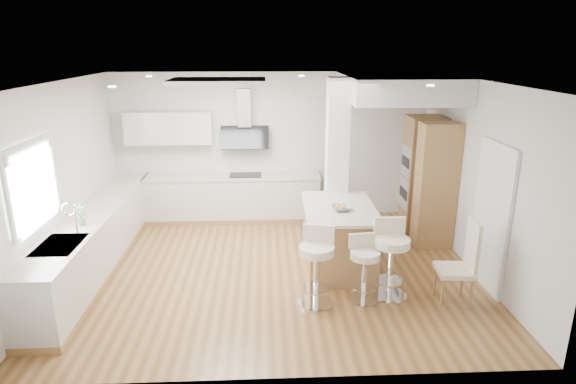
{
  "coord_description": "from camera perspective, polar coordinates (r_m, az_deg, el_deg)",
  "views": [
    {
      "loc": [
        -0.11,
        -6.66,
        3.29
      ],
      "look_at": [
        0.22,
        0.4,
        1.11
      ],
      "focal_mm": 30.0,
      "sensor_mm": 36.0,
      "label": 1
    }
  ],
  "objects": [
    {
      "name": "ground",
      "position": [
        7.43,
        -1.6,
        -9.15
      ],
      "size": [
        6.0,
        6.0,
        0.0
      ],
      "primitive_type": "plane",
      "color": "olive",
      "rests_on": "ground"
    },
    {
      "name": "ceiling",
      "position": [
        7.43,
        -1.6,
        -9.15
      ],
      "size": [
        6.0,
        5.0,
        0.02
      ],
      "primitive_type": "cube",
      "color": "silver",
      "rests_on": "ground"
    },
    {
      "name": "wall_back",
      "position": [
        9.35,
        -2.0,
        5.48
      ],
      "size": [
        6.0,
        0.04,
        2.8
      ],
      "primitive_type": "cube",
      "color": "beige",
      "rests_on": "ground"
    },
    {
      "name": "wall_left",
      "position": [
        7.5,
        -25.26,
        0.86
      ],
      "size": [
        0.04,
        5.0,
        2.8
      ],
      "primitive_type": "cube",
      "color": "beige",
      "rests_on": "ground"
    },
    {
      "name": "wall_right",
      "position": [
        7.59,
        21.58,
        1.49
      ],
      "size": [
        0.04,
        5.0,
        2.8
      ],
      "primitive_type": "cube",
      "color": "beige",
      "rests_on": "ground"
    },
    {
      "name": "skylight",
      "position": [
        7.31,
        -8.26,
        12.89
      ],
      "size": [
        4.1,
        2.1,
        0.06
      ],
      "color": "white",
      "rests_on": "ground"
    },
    {
      "name": "window_left",
      "position": [
        6.62,
        -28.06,
        1.12
      ],
      "size": [
        0.06,
        1.28,
        1.07
      ],
      "color": "white",
      "rests_on": "ground"
    },
    {
      "name": "doorway_right",
      "position": [
        7.18,
        22.94,
        -2.89
      ],
      "size": [
        0.05,
        1.0,
        2.1
      ],
      "color": "#413933",
      "rests_on": "ground"
    },
    {
      "name": "counter_left",
      "position": [
        7.89,
        -21.76,
        -5.2
      ],
      "size": [
        0.63,
        4.5,
        1.35
      ],
      "color": "#A07744",
      "rests_on": "ground"
    },
    {
      "name": "counter_back",
      "position": [
        9.29,
        -7.58,
        0.77
      ],
      "size": [
        3.62,
        0.63,
        2.5
      ],
      "color": "#A07744",
      "rests_on": "ground"
    },
    {
      "name": "pillar",
      "position": [
        7.93,
        5.79,
        3.26
      ],
      "size": [
        0.35,
        0.35,
        2.8
      ],
      "color": "white",
      "rests_on": "ground"
    },
    {
      "name": "soffit",
      "position": [
        8.39,
        12.86,
        12.0
      ],
      "size": [
        1.78,
        2.2,
        0.4
      ],
      "color": "silver",
      "rests_on": "ground"
    },
    {
      "name": "oven_column",
      "position": [
        8.66,
        16.16,
        1.46
      ],
      "size": [
        0.63,
        1.21,
        2.1
      ],
      "color": "#A07744",
      "rests_on": "ground"
    },
    {
      "name": "peninsula",
      "position": [
        7.38,
        6.0,
        -5.25
      ],
      "size": [
        1.08,
        1.61,
        1.04
      ],
      "rotation": [
        0.0,
        0.0,
        -0.02
      ],
      "color": "#A07744",
      "rests_on": "ground"
    },
    {
      "name": "bar_stool_a",
      "position": [
        6.27,
        3.42,
        -8.35
      ],
      "size": [
        0.58,
        0.58,
        1.06
      ],
      "rotation": [
        0.0,
        0.0,
        -0.24
      ],
      "color": "silver",
      "rests_on": "ground"
    },
    {
      "name": "bar_stool_b",
      "position": [
        6.46,
        9.01,
        -8.58
      ],
      "size": [
        0.46,
        0.46,
        0.91
      ],
      "rotation": [
        0.0,
        0.0,
        0.14
      ],
      "color": "silver",
      "rests_on": "ground"
    },
    {
      "name": "bar_stool_c",
      "position": [
        6.59,
        12.11,
        -7.3
      ],
      "size": [
        0.5,
        0.5,
        1.08
      ],
      "rotation": [
        0.0,
        0.0,
        0.02
      ],
      "color": "silver",
      "rests_on": "ground"
    },
    {
      "name": "dining_chair",
      "position": [
        6.67,
        20.07,
        -7.59
      ],
      "size": [
        0.49,
        0.49,
        1.16
      ],
      "rotation": [
        0.0,
        0.0,
        -0.08
      ],
      "color": "beige",
      "rests_on": "ground"
    }
  ]
}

